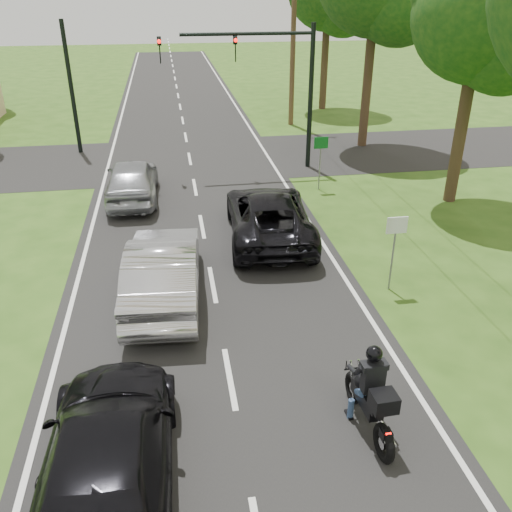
{
  "coord_description": "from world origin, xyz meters",
  "views": [
    {
      "loc": [
        -0.9,
        -8.96,
        7.45
      ],
      "look_at": [
        1.05,
        3.0,
        1.3
      ],
      "focal_mm": 38.0,
      "sensor_mm": 36.0,
      "label": 1
    }
  ],
  "objects_px": {
    "dark_suv": "(269,215)",
    "dark_car_behind": "(108,457)",
    "traffic_signal": "(268,72)",
    "utility_pole_far": "(293,31)",
    "silver_sedan": "(164,270)",
    "sign_green": "(321,150)",
    "motorcycle_rider": "(371,399)",
    "silver_suv": "(132,179)",
    "sign_white": "(396,236)"
  },
  "relations": [
    {
      "from": "silver_sedan",
      "to": "sign_white",
      "type": "relative_size",
      "value": 2.37
    },
    {
      "from": "silver_suv",
      "to": "utility_pole_far",
      "type": "bearing_deg",
      "value": -127.07
    },
    {
      "from": "traffic_signal",
      "to": "sign_white",
      "type": "height_order",
      "value": "traffic_signal"
    },
    {
      "from": "dark_suv",
      "to": "traffic_signal",
      "type": "bearing_deg",
      "value": -95.84
    },
    {
      "from": "silver_sedan",
      "to": "dark_car_behind",
      "type": "height_order",
      "value": "silver_sedan"
    },
    {
      "from": "traffic_signal",
      "to": "utility_pole_far",
      "type": "distance_m",
      "value": 8.55
    },
    {
      "from": "silver_suv",
      "to": "dark_suv",
      "type": "bearing_deg",
      "value": 137.56
    },
    {
      "from": "silver_sedan",
      "to": "silver_suv",
      "type": "bearing_deg",
      "value": -77.94
    },
    {
      "from": "dark_suv",
      "to": "silver_sedan",
      "type": "height_order",
      "value": "silver_sedan"
    },
    {
      "from": "silver_suv",
      "to": "sign_white",
      "type": "bearing_deg",
      "value": 132.31
    },
    {
      "from": "motorcycle_rider",
      "to": "dark_suv",
      "type": "bearing_deg",
      "value": 89.23
    },
    {
      "from": "dark_suv",
      "to": "silver_suv",
      "type": "xyz_separation_m",
      "value": [
        -4.46,
        4.22,
        0.02
      ]
    },
    {
      "from": "motorcycle_rider",
      "to": "sign_white",
      "type": "xyz_separation_m",
      "value": [
        2.34,
        4.84,
        0.87
      ]
    },
    {
      "from": "silver_suv",
      "to": "sign_white",
      "type": "height_order",
      "value": "sign_white"
    },
    {
      "from": "dark_car_behind",
      "to": "sign_white",
      "type": "bearing_deg",
      "value": -140.27
    },
    {
      "from": "motorcycle_rider",
      "to": "silver_suv",
      "type": "relative_size",
      "value": 0.47
    },
    {
      "from": "sign_green",
      "to": "traffic_signal",
      "type": "bearing_deg",
      "value": 117.38
    },
    {
      "from": "dark_car_behind",
      "to": "utility_pole_far",
      "type": "height_order",
      "value": "utility_pole_far"
    },
    {
      "from": "sign_green",
      "to": "silver_suv",
      "type": "bearing_deg",
      "value": 179.73
    },
    {
      "from": "traffic_signal",
      "to": "silver_suv",
      "type": "bearing_deg",
      "value": -152.46
    },
    {
      "from": "dark_suv",
      "to": "silver_sedan",
      "type": "relative_size",
      "value": 1.09
    },
    {
      "from": "motorcycle_rider",
      "to": "silver_suv",
      "type": "height_order",
      "value": "motorcycle_rider"
    },
    {
      "from": "silver_sedan",
      "to": "dark_car_behind",
      "type": "relative_size",
      "value": 0.97
    },
    {
      "from": "silver_sedan",
      "to": "traffic_signal",
      "type": "bearing_deg",
      "value": -109.97
    },
    {
      "from": "silver_sedan",
      "to": "silver_suv",
      "type": "xyz_separation_m",
      "value": [
        -1.1,
        7.53,
        -0.04
      ]
    },
    {
      "from": "dark_car_behind",
      "to": "utility_pole_far",
      "type": "relative_size",
      "value": 0.52
    },
    {
      "from": "dark_car_behind",
      "to": "utility_pole_far",
      "type": "xyz_separation_m",
      "value": [
        8.41,
        24.5,
        4.32
      ]
    },
    {
      "from": "motorcycle_rider",
      "to": "silver_sedan",
      "type": "relative_size",
      "value": 0.43
    },
    {
      "from": "silver_sedan",
      "to": "utility_pole_far",
      "type": "xyz_separation_m",
      "value": [
        7.48,
        18.51,
        4.24
      ]
    },
    {
      "from": "dark_suv",
      "to": "dark_car_behind",
      "type": "xyz_separation_m",
      "value": [
        -4.3,
        -9.3,
        -0.01
      ]
    },
    {
      "from": "dark_suv",
      "to": "sign_white",
      "type": "xyz_separation_m",
      "value": [
        2.62,
        -3.82,
        0.82
      ]
    },
    {
      "from": "sign_white",
      "to": "traffic_signal",
      "type": "bearing_deg",
      "value": 97.05
    },
    {
      "from": "silver_suv",
      "to": "dark_car_behind",
      "type": "relative_size",
      "value": 0.89
    },
    {
      "from": "sign_green",
      "to": "dark_car_behind",
      "type": "bearing_deg",
      "value": -117.82
    },
    {
      "from": "motorcycle_rider",
      "to": "traffic_signal",
      "type": "relative_size",
      "value": 0.34
    },
    {
      "from": "motorcycle_rider",
      "to": "dark_car_behind",
      "type": "bearing_deg",
      "value": -174.71
    },
    {
      "from": "sign_white",
      "to": "dark_car_behind",
      "type": "bearing_deg",
      "value": -141.59
    },
    {
      "from": "silver_sedan",
      "to": "silver_suv",
      "type": "distance_m",
      "value": 7.61
    },
    {
      "from": "dark_suv",
      "to": "sign_white",
      "type": "height_order",
      "value": "sign_white"
    },
    {
      "from": "silver_sedan",
      "to": "sign_green",
      "type": "distance_m",
      "value": 9.74
    },
    {
      "from": "silver_suv",
      "to": "dark_car_behind",
      "type": "xyz_separation_m",
      "value": [
        0.17,
        -13.51,
        -0.03
      ]
    },
    {
      "from": "dark_car_behind",
      "to": "silver_sedan",
      "type": "bearing_deg",
      "value": -97.55
    },
    {
      "from": "traffic_signal",
      "to": "sign_green",
      "type": "relative_size",
      "value": 3.0
    },
    {
      "from": "sign_white",
      "to": "silver_sedan",
      "type": "bearing_deg",
      "value": 175.17
    },
    {
      "from": "dark_car_behind",
      "to": "traffic_signal",
      "type": "xyz_separation_m",
      "value": [
        5.55,
        16.5,
        3.37
      ]
    },
    {
      "from": "silver_suv",
      "to": "sign_white",
      "type": "relative_size",
      "value": 2.17
    },
    {
      "from": "silver_suv",
      "to": "silver_sedan",
      "type": "bearing_deg",
      "value": 99.25
    },
    {
      "from": "dark_suv",
      "to": "sign_green",
      "type": "distance_m",
      "value": 5.11
    },
    {
      "from": "motorcycle_rider",
      "to": "dark_car_behind",
      "type": "xyz_separation_m",
      "value": [
        -4.58,
        -0.64,
        0.04
      ]
    },
    {
      "from": "motorcycle_rider",
      "to": "sign_white",
      "type": "height_order",
      "value": "sign_white"
    }
  ]
}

